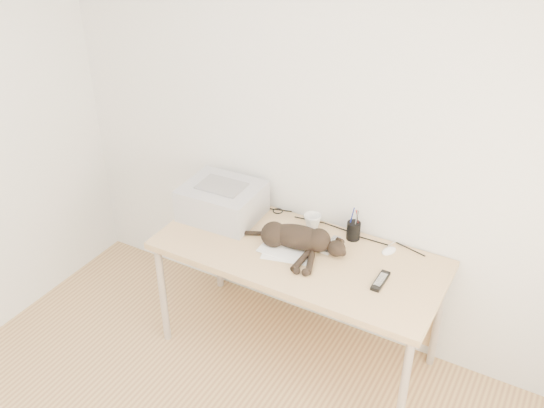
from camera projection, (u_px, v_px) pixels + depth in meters
The scene contains 11 objects.
wall_back at pixel (331, 135), 3.31m from camera, with size 3.50×3.50×0.00m, color white.
desk at pixel (305, 263), 3.47m from camera, with size 1.60×0.70×0.74m.
printer at pixel (222, 201), 3.61m from camera, with size 0.46×0.40×0.21m.
papers at pixel (286, 250), 3.34m from camera, with size 0.32×0.24×0.01m.
cat at pixel (294, 238), 3.34m from camera, with size 0.66×0.31×0.15m.
mug at pixel (312, 222), 3.51m from camera, with size 0.10×0.10×0.09m, color white.
pen_cup at pixel (353, 230), 3.42m from camera, with size 0.08×0.08×0.20m.
remote_grey at pixel (331, 245), 3.38m from camera, with size 0.05×0.17×0.02m, color gray.
remote_black at pixel (380, 281), 3.10m from camera, with size 0.05×0.17×0.02m, color black.
mouse at pixel (389, 249), 3.33m from camera, with size 0.06×0.10×0.03m, color white.
cable_tangle at pixel (322, 224), 3.56m from camera, with size 1.36×0.07×0.01m, color black, non-canonical shape.
Camera 1 is at (1.20, -1.05, 2.70)m, focal length 40.00 mm.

